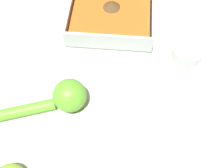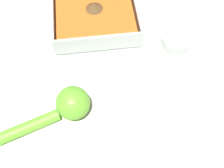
# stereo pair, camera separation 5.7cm
# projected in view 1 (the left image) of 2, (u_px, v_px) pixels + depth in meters

# --- Properties ---
(ground_plane) EXTENTS (4.00, 4.00, 0.00)m
(ground_plane) POSITION_uv_depth(u_px,v_px,m) (108.00, 22.00, 0.70)
(ground_plane) COLOR beige
(square_dish) EXTENTS (0.21, 0.21, 0.06)m
(square_dish) POSITION_uv_depth(u_px,v_px,m) (112.00, 13.00, 0.68)
(square_dish) COLOR silver
(square_dish) RESTS_ON ground_plane
(spice_bowl) EXTENTS (0.07, 0.07, 0.03)m
(spice_bowl) POSITION_uv_depth(u_px,v_px,m) (187.00, 53.00, 0.63)
(spice_bowl) COLOR silver
(spice_bowl) RESTS_ON ground_plane
(lemon_squeezer) EXTENTS (0.22, 0.11, 0.07)m
(lemon_squeezer) POSITION_uv_depth(u_px,v_px,m) (59.00, 99.00, 0.55)
(lemon_squeezer) COLOR #6BC633
(lemon_squeezer) RESTS_ON ground_plane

